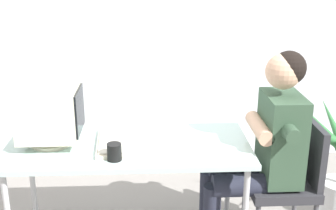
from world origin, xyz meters
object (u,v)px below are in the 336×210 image
Objects in this scene: desk at (129,152)px; person_seated at (263,145)px; crt_monitor at (50,112)px; keyboard at (111,142)px; office_chair at (290,177)px; desk_mug at (114,152)px.

person_seated is at bearing -2.06° from desk.
crt_monitor reaches higher than keyboard.
person_seated is at bearing -2.93° from crt_monitor.
keyboard is 0.34× the size of person_seated.
keyboard is 0.93m from person_seated.
desk is at bearing 177.94° from person_seated.
crt_monitor is at bearing 175.09° from keyboard.
crt_monitor is (-0.46, 0.04, 0.26)m from desk.
office_chair is at bearing -1.80° from keyboard.
desk is at bearing -4.49° from crt_monitor.
office_chair is (1.12, -0.04, -0.25)m from keyboard.
person_seated reaches higher than crt_monitor.
crt_monitor is 0.41m from keyboard.
desk_mug is at bearing -108.18° from desk.
person_seated is (0.83, -0.03, 0.04)m from desk.
crt_monitor is at bearing 177.44° from office_chair.
keyboard is 0.52× the size of office_chair.
person_seated reaches higher than desk_mug.
desk_mug is (-1.08, -0.18, 0.28)m from office_chair.
keyboard is 1.15m from office_chair.
keyboard is (0.36, -0.03, -0.19)m from crt_monitor.
keyboard is at bearing -4.91° from crt_monitor.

